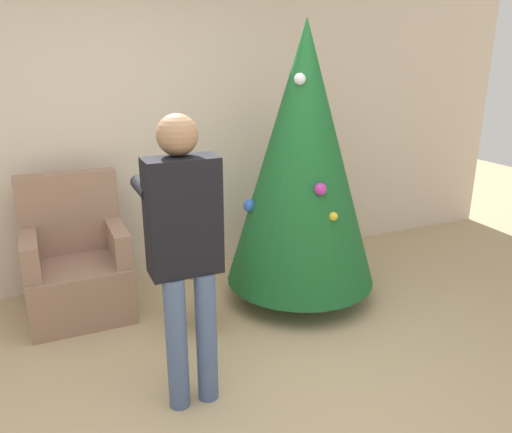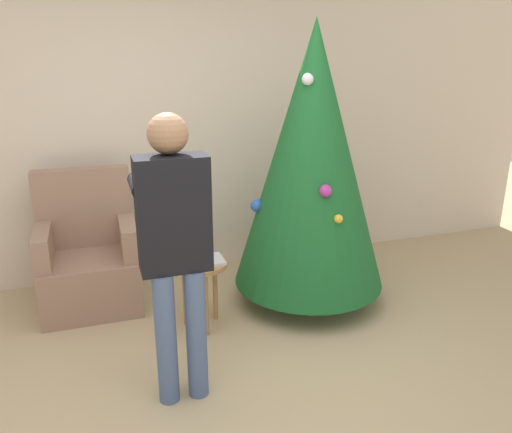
{
  "view_description": "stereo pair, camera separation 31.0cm",
  "coord_description": "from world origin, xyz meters",
  "px_view_note": "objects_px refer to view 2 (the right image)",
  "views": [
    {
      "loc": [
        -0.79,
        -2.07,
        1.95
      ],
      "look_at": [
        0.48,
        0.79,
        0.92
      ],
      "focal_mm": 35.0,
      "sensor_mm": 36.0,
      "label": 1
    },
    {
      "loc": [
        -0.5,
        -2.18,
        1.95
      ],
      "look_at": [
        0.48,
        0.79,
        0.92
      ],
      "focal_mm": 35.0,
      "sensor_mm": 36.0,
      "label": 2
    }
  ],
  "objects_px": {
    "armchair": "(89,261)",
    "person_standing": "(175,238)",
    "christmas_tree": "(312,159)",
    "side_stool": "(201,274)"
  },
  "relations": [
    {
      "from": "christmas_tree",
      "to": "side_stool",
      "type": "bearing_deg",
      "value": -169.99
    },
    {
      "from": "person_standing",
      "to": "christmas_tree",
      "type": "bearing_deg",
      "value": 35.81
    },
    {
      "from": "christmas_tree",
      "to": "armchair",
      "type": "distance_m",
      "value": 1.94
    },
    {
      "from": "armchair",
      "to": "person_standing",
      "type": "xyz_separation_m",
      "value": [
        0.49,
        -1.35,
        0.62
      ]
    },
    {
      "from": "christmas_tree",
      "to": "person_standing",
      "type": "distance_m",
      "value": 1.5
    },
    {
      "from": "armchair",
      "to": "side_stool",
      "type": "distance_m",
      "value": 1.01
    },
    {
      "from": "armchair",
      "to": "side_stool",
      "type": "xyz_separation_m",
      "value": [
        0.78,
        -0.64,
        0.05
      ]
    },
    {
      "from": "armchair",
      "to": "person_standing",
      "type": "height_order",
      "value": "person_standing"
    },
    {
      "from": "armchair",
      "to": "person_standing",
      "type": "relative_size",
      "value": 0.65
    },
    {
      "from": "armchair",
      "to": "person_standing",
      "type": "distance_m",
      "value": 1.56
    }
  ]
}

